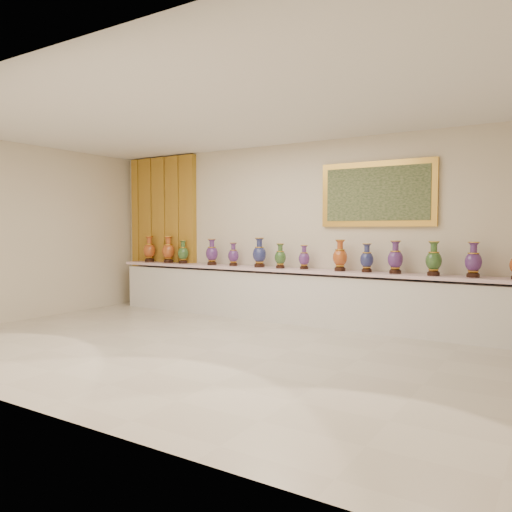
{
  "coord_description": "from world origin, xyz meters",
  "views": [
    {
      "loc": [
        3.85,
        -5.04,
        1.56
      ],
      "look_at": [
        -0.37,
        1.7,
        1.12
      ],
      "focal_mm": 35.0,
      "sensor_mm": 36.0,
      "label": 1
    }
  ],
  "objects_px": {
    "vase_0": "(149,250)",
    "vase_2": "(183,253)",
    "vase_1": "(168,251)",
    "counter": "(293,296)"
  },
  "relations": [
    {
      "from": "vase_0",
      "to": "vase_2",
      "type": "height_order",
      "value": "vase_0"
    },
    {
      "from": "counter",
      "to": "vase_1",
      "type": "distance_m",
      "value": 2.82
    },
    {
      "from": "vase_0",
      "to": "vase_2",
      "type": "relative_size",
      "value": 1.17
    },
    {
      "from": "counter",
      "to": "vase_0",
      "type": "relative_size",
      "value": 14.03
    },
    {
      "from": "counter",
      "to": "vase_2",
      "type": "xyz_separation_m",
      "value": [
        -2.36,
        -0.01,
        0.66
      ]
    },
    {
      "from": "vase_2",
      "to": "vase_1",
      "type": "bearing_deg",
      "value": 179.76
    },
    {
      "from": "counter",
      "to": "vase_1",
      "type": "height_order",
      "value": "vase_1"
    },
    {
      "from": "vase_0",
      "to": "vase_2",
      "type": "bearing_deg",
      "value": -0.88
    },
    {
      "from": "vase_0",
      "to": "vase_1",
      "type": "distance_m",
      "value": 0.51
    },
    {
      "from": "vase_0",
      "to": "vase_2",
      "type": "xyz_separation_m",
      "value": [
        0.89,
        -0.01,
        -0.03
      ]
    }
  ]
}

